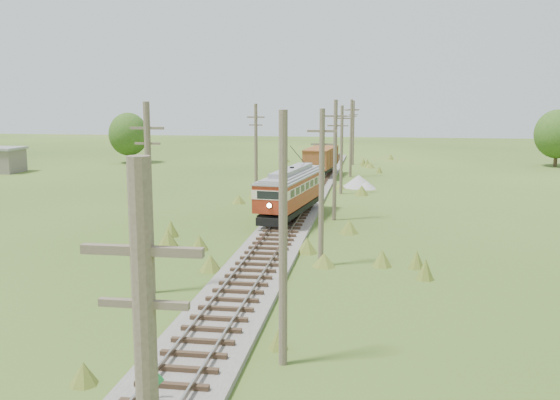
% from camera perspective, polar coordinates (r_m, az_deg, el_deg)
% --- Properties ---
extents(railbed_main, '(3.60, 96.00, 0.57)m').
position_cam_1_polar(railbed_main, '(50.48, 1.57, -0.87)').
color(railbed_main, '#605B54').
rests_on(railbed_main, ground).
extents(switch_marker, '(0.45, 0.06, 1.08)m').
position_cam_1_polar(switch_marker, '(19.87, -11.13, -16.35)').
color(switch_marker, black).
rests_on(switch_marker, ground).
extents(streetcar, '(4.15, 11.26, 5.10)m').
position_cam_1_polar(streetcar, '(46.90, 1.08, 1.11)').
color(streetcar, black).
rests_on(streetcar, ground).
extents(gondola, '(3.59, 8.74, 2.83)m').
position_cam_1_polar(gondola, '(72.59, 3.78, 3.78)').
color(gondola, black).
rests_on(gondola, ground).
extents(gravel_pile, '(3.53, 3.74, 1.28)m').
position_cam_1_polar(gravel_pile, '(64.39, 7.32, 1.67)').
color(gravel_pile, gray).
rests_on(gravel_pile, ground).
extents(utility_pole_r_1, '(0.30, 0.30, 8.80)m').
position_cam_1_polar(utility_pole_r_1, '(21.06, 0.28, -3.78)').
color(utility_pole_r_1, brown).
rests_on(utility_pole_r_1, ground).
extents(utility_pole_r_2, '(1.60, 0.30, 8.60)m').
position_cam_1_polar(utility_pole_r_2, '(33.75, 3.82, 1.25)').
color(utility_pole_r_2, brown).
rests_on(utility_pole_r_2, ground).
extents(utility_pole_r_3, '(1.60, 0.30, 9.00)m').
position_cam_1_polar(utility_pole_r_3, '(46.61, 5.05, 3.75)').
color(utility_pole_r_3, brown).
rests_on(utility_pole_r_3, ground).
extents(utility_pole_r_4, '(1.60, 0.30, 8.40)m').
position_cam_1_polar(utility_pole_r_4, '(59.57, 5.65, 4.68)').
color(utility_pole_r_4, brown).
rests_on(utility_pole_r_4, ground).
extents(utility_pole_r_5, '(1.60, 0.30, 8.90)m').
position_cam_1_polar(utility_pole_r_5, '(72.49, 6.51, 5.70)').
color(utility_pole_r_5, brown).
rests_on(utility_pole_r_5, ground).
extents(utility_pole_r_6, '(1.60, 0.30, 8.70)m').
position_cam_1_polar(utility_pole_r_6, '(85.47, 6.71, 6.19)').
color(utility_pole_r_6, brown).
rests_on(utility_pole_r_6, ground).
extents(utility_pole_l_a, '(1.60, 0.30, 9.00)m').
position_cam_1_polar(utility_pole_l_a, '(29.52, -11.86, 0.29)').
color(utility_pole_l_a, brown).
rests_on(utility_pole_l_a, ground).
extents(utility_pole_l_b, '(1.60, 0.30, 8.60)m').
position_cam_1_polar(utility_pole_l_b, '(56.50, -2.21, 4.56)').
color(utility_pole_l_b, brown).
rests_on(utility_pole_l_b, ground).
extents(tree_mid_a, '(5.46, 5.46, 7.03)m').
position_cam_1_polar(tree_mid_a, '(90.14, -13.69, 5.86)').
color(tree_mid_a, '#38281C').
rests_on(tree_mid_a, ground).
extents(tree_mid_b, '(5.88, 5.88, 7.57)m').
position_cam_1_polar(tree_mid_b, '(90.64, 24.02, 5.53)').
color(tree_mid_b, '#38281C').
rests_on(tree_mid_b, ground).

